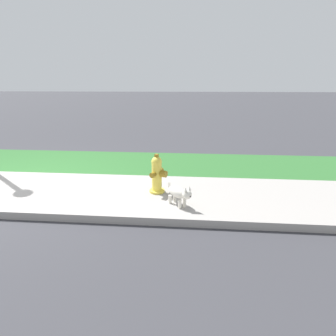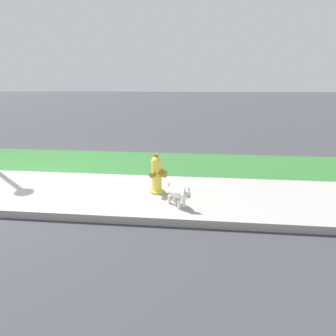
{
  "view_description": "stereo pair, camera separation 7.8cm",
  "coord_description": "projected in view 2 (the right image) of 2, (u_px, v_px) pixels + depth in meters",
  "views": [
    {
      "loc": [
        3.25,
        -4.22,
        1.86
      ],
      "look_at": [
        2.88,
        0.28,
        0.4
      ],
      "focal_mm": 28.0,
      "sensor_mm": 36.0,
      "label": 1
    },
    {
      "loc": [
        3.33,
        -4.22,
        1.86
      ],
      "look_at": [
        2.88,
        0.28,
        0.4
      ],
      "focal_mm": 28.0,
      "sensor_mm": 36.0,
      "label": 2
    }
  ],
  "objects": [
    {
      "name": "small_white_dog",
      "position": [
        178.0,
        193.0,
        4.09
      ],
      "size": [
        0.42,
        0.44,
        0.39
      ],
      "rotation": [
        0.0,
        0.0,
        5.46
      ],
      "color": "silver",
      "rests_on": "ground"
    },
    {
      "name": "sidewalk_pavement",
      "position": [
        13.0,
        188.0,
        4.88
      ],
      "size": [
        18.0,
        1.85,
        0.01
      ],
      "primitive_type": "cube",
      "color": "#9E9993",
      "rests_on": "ground"
    },
    {
      "name": "fire_hydrant_near_corner",
      "position": [
        157.0,
        174.0,
        4.59
      ],
      "size": [
        0.33,
        0.36,
        0.71
      ],
      "rotation": [
        0.0,
        0.0,
        4.31
      ],
      "color": "yellow",
      "rests_on": "ground"
    },
    {
      "name": "grass_verge",
      "position": [
        62.0,
        160.0,
        6.67
      ],
      "size": [
        18.0,
        1.94,
        0.01
      ],
      "primitive_type": "cube",
      "color": "#2D662D",
      "rests_on": "ground"
    },
    {
      "name": "ground_plane",
      "position": [
        13.0,
        188.0,
        4.88
      ],
      "size": [
        120.0,
        120.0,
        0.0
      ],
      "primitive_type": "plane",
      "color": "#38383D"
    }
  ]
}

